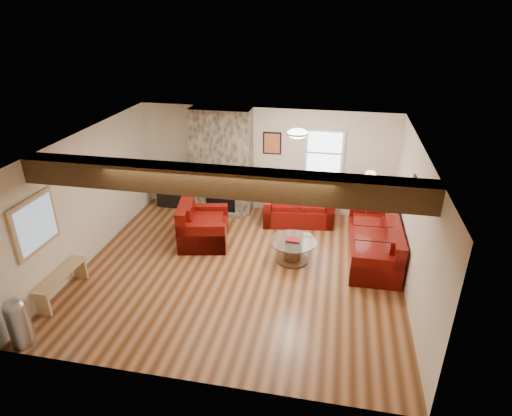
{
  "coord_description": "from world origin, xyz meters",
  "views": [
    {
      "loc": [
        1.62,
        -6.69,
        4.59
      ],
      "look_at": [
        0.23,
        0.4,
        1.14
      ],
      "focal_mm": 30.0,
      "sensor_mm": 36.0,
      "label": 1
    }
  ],
  "objects_px": {
    "coffee_table": "(292,251)",
    "floor_lamp": "(370,181)",
    "tv_cabinet": "(180,196)",
    "armchair_red": "(203,223)",
    "loveseat": "(298,205)",
    "sofa_three": "(374,239)",
    "television": "(178,177)"
  },
  "relations": [
    {
      "from": "sofa_three",
      "to": "coffee_table",
      "type": "distance_m",
      "value": 1.62
    },
    {
      "from": "loveseat",
      "to": "television",
      "type": "height_order",
      "value": "television"
    },
    {
      "from": "television",
      "to": "floor_lamp",
      "type": "relative_size",
      "value": 0.58
    },
    {
      "from": "sofa_three",
      "to": "television",
      "type": "relative_size",
      "value": 2.59
    },
    {
      "from": "loveseat",
      "to": "television",
      "type": "xyz_separation_m",
      "value": [
        -2.99,
        0.3,
        0.35
      ]
    },
    {
      "from": "coffee_table",
      "to": "sofa_three",
      "type": "bearing_deg",
      "value": 16.06
    },
    {
      "from": "armchair_red",
      "to": "coffee_table",
      "type": "relative_size",
      "value": 1.19
    },
    {
      "from": "coffee_table",
      "to": "tv_cabinet",
      "type": "distance_m",
      "value": 3.68
    },
    {
      "from": "armchair_red",
      "to": "tv_cabinet",
      "type": "distance_m",
      "value": 2.02
    },
    {
      "from": "sofa_three",
      "to": "loveseat",
      "type": "xyz_separation_m",
      "value": [
        -1.63,
        1.28,
        -0.0
      ]
    },
    {
      "from": "coffee_table",
      "to": "television",
      "type": "xyz_separation_m",
      "value": [
        -3.07,
        2.03,
        0.54
      ]
    },
    {
      "from": "loveseat",
      "to": "tv_cabinet",
      "type": "bearing_deg",
      "value": 165.76
    },
    {
      "from": "loveseat",
      "to": "television",
      "type": "distance_m",
      "value": 3.02
    },
    {
      "from": "armchair_red",
      "to": "coffee_table",
      "type": "height_order",
      "value": "armchair_red"
    },
    {
      "from": "sofa_three",
      "to": "coffee_table",
      "type": "relative_size",
      "value": 2.35
    },
    {
      "from": "loveseat",
      "to": "coffee_table",
      "type": "bearing_deg",
      "value": -95.69
    },
    {
      "from": "coffee_table",
      "to": "floor_lamp",
      "type": "xyz_separation_m",
      "value": [
        1.42,
        1.37,
        1.03
      ]
    },
    {
      "from": "tv_cabinet",
      "to": "loveseat",
      "type": "bearing_deg",
      "value": -5.73
    },
    {
      "from": "floor_lamp",
      "to": "armchair_red",
      "type": "bearing_deg",
      "value": -163.46
    },
    {
      "from": "sofa_three",
      "to": "television",
      "type": "bearing_deg",
      "value": -109.6
    },
    {
      "from": "television",
      "to": "floor_lamp",
      "type": "xyz_separation_m",
      "value": [
        4.49,
        -0.66,
        0.49
      ]
    },
    {
      "from": "coffee_table",
      "to": "television",
      "type": "height_order",
      "value": "television"
    },
    {
      "from": "coffee_table",
      "to": "tv_cabinet",
      "type": "xyz_separation_m",
      "value": [
        -3.07,
        2.03,
        0.03
      ]
    },
    {
      "from": "sofa_three",
      "to": "tv_cabinet",
      "type": "xyz_separation_m",
      "value": [
        -4.62,
        1.58,
        -0.16
      ]
    },
    {
      "from": "sofa_three",
      "to": "floor_lamp",
      "type": "distance_m",
      "value": 1.25
    },
    {
      "from": "armchair_red",
      "to": "sofa_three",
      "type": "bearing_deg",
      "value": -100.33
    },
    {
      "from": "loveseat",
      "to": "coffee_table",
      "type": "height_order",
      "value": "loveseat"
    },
    {
      "from": "armchair_red",
      "to": "coffee_table",
      "type": "bearing_deg",
      "value": -112.54
    },
    {
      "from": "tv_cabinet",
      "to": "television",
      "type": "bearing_deg",
      "value": 0.0
    },
    {
      "from": "armchair_red",
      "to": "floor_lamp",
      "type": "bearing_deg",
      "value": -84.88
    },
    {
      "from": "tv_cabinet",
      "to": "floor_lamp",
      "type": "distance_m",
      "value": 4.65
    },
    {
      "from": "loveseat",
      "to": "floor_lamp",
      "type": "relative_size",
      "value": 1.07
    }
  ]
}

